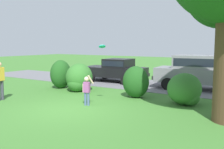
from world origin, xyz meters
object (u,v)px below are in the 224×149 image
object	(u,v)px
frisbee	(102,46)
adult_onlooker	(0,79)
parked_suv	(197,70)
child_thrower	(87,88)
parked_sedan	(116,69)

from	to	relation	value
frisbee	adult_onlooker	bearing A→B (deg)	-158.00
parked_suv	frisbee	distance (m)	6.53
child_thrower	adult_onlooker	bearing A→B (deg)	-161.11
frisbee	parked_sedan	bearing A→B (deg)	117.81
child_thrower	parked_suv	bearing A→B (deg)	67.06
adult_onlooker	frisbee	bearing A→B (deg)	22.00
parked_sedan	child_thrower	xyz separation A→B (m)	(2.68, -6.43, -0.13)
parked_sedan	adult_onlooker	distance (m)	7.88
adult_onlooker	parked_sedan	bearing A→B (deg)	80.87
parked_suv	child_thrower	xyz separation A→B (m)	(-2.72, -6.42, -0.36)
parked_suv	child_thrower	bearing A→B (deg)	-112.94
parked_suv	adult_onlooker	bearing A→B (deg)	-130.56
child_thrower	adult_onlooker	size ratio (longest dim) A/B	0.74
parked_sedan	parked_suv	world-z (taller)	parked_suv
frisbee	child_thrower	bearing A→B (deg)	-137.76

